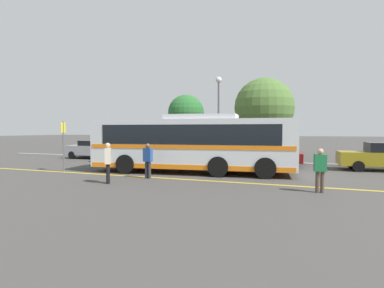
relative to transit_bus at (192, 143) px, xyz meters
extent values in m
plane|color=#423F3D|center=(-0.53, 0.38, -1.61)|extent=(220.00, 220.00, 0.00)
cube|color=gold|center=(-0.01, -2.20, -1.61)|extent=(30.53, 0.20, 0.01)
cube|color=#99999E|center=(-0.01, 5.63, -1.53)|extent=(38.53, 0.36, 0.15)
cube|color=silver|center=(-0.01, 0.00, -0.04)|extent=(10.74, 3.70, 2.50)
cube|color=black|center=(-0.01, 0.00, 0.44)|extent=(9.28, 3.58, 0.99)
cube|color=orange|center=(-0.01, 0.00, -0.18)|extent=(10.54, 3.72, 0.20)
cube|color=orange|center=(-0.01, 0.00, -1.17)|extent=(10.54, 3.71, 0.24)
cube|color=black|center=(-5.26, -0.60, 0.02)|extent=(0.29, 2.21, 1.82)
cube|color=black|center=(-5.26, -0.60, 1.07)|extent=(0.24, 1.76, 0.24)
cube|color=silver|center=(0.51, 0.06, 1.34)|extent=(3.89, 2.42, 0.25)
cube|color=black|center=(-5.54, -0.64, -1.06)|extent=(0.26, 1.88, 0.04)
cube|color=black|center=(-5.54, -0.64, -1.26)|extent=(0.26, 1.88, 0.04)
cylinder|color=black|center=(-3.11, -1.57, -1.11)|extent=(1.03, 0.39, 1.00)
cylinder|color=black|center=(-3.39, 0.83, -1.11)|extent=(1.03, 0.39, 1.00)
cylinder|color=black|center=(1.70, -1.02, -1.11)|extent=(1.03, 0.39, 1.00)
cylinder|color=black|center=(1.42, 1.38, -1.11)|extent=(1.03, 0.39, 1.00)
cylinder|color=black|center=(3.89, -0.77, -1.11)|extent=(1.03, 0.39, 1.00)
cylinder|color=black|center=(3.61, 1.63, -1.11)|extent=(1.03, 0.39, 1.00)
cube|color=#9E9EA3|center=(-10.27, 4.74, -0.94)|extent=(4.16, 1.82, 0.75)
cube|color=black|center=(-10.17, 4.74, -0.36)|extent=(1.77, 1.55, 0.40)
cylinder|color=black|center=(-11.57, 3.97, -1.31)|extent=(0.61, 0.22, 0.60)
cylinder|color=black|center=(-11.52, 5.59, -1.31)|extent=(0.61, 0.22, 0.60)
cylinder|color=black|center=(-9.01, 3.90, -1.31)|extent=(0.61, 0.22, 0.60)
cylinder|color=black|center=(-8.97, 5.52, -1.31)|extent=(0.61, 0.22, 0.60)
cube|color=olive|center=(-3.67, 4.72, -1.04)|extent=(4.68, 2.25, 0.54)
cube|color=black|center=(-3.56, 4.71, -0.53)|extent=(2.04, 1.81, 0.46)
cylinder|color=black|center=(-5.15, 3.95, -1.31)|extent=(0.61, 0.25, 0.60)
cylinder|color=black|center=(-5.00, 5.73, -1.31)|extent=(0.61, 0.25, 0.60)
cylinder|color=black|center=(-2.34, 3.71, -1.31)|extent=(0.61, 0.25, 0.60)
cylinder|color=black|center=(-2.19, 5.50, -1.31)|extent=(0.61, 0.25, 0.60)
cube|color=maroon|center=(3.20, 4.44, -1.02)|extent=(4.76, 2.08, 0.57)
cube|color=black|center=(3.32, 4.44, -0.46)|extent=(2.02, 1.77, 0.57)
cylinder|color=black|center=(1.77, 3.47, -1.31)|extent=(0.61, 0.22, 0.60)
cylinder|color=black|center=(1.72, 5.31, -1.31)|extent=(0.61, 0.22, 0.60)
cylinder|color=black|center=(4.69, 3.56, -1.31)|extent=(0.61, 0.22, 0.60)
cylinder|color=black|center=(4.63, 5.40, -1.31)|extent=(0.61, 0.22, 0.60)
cube|color=olive|center=(9.77, 4.28, -0.93)|extent=(4.72, 2.01, 0.75)
cylinder|color=black|center=(8.38, 3.36, -1.31)|extent=(0.61, 0.23, 0.60)
cylinder|color=black|center=(8.29, 5.03, -1.31)|extent=(0.61, 0.23, 0.60)
cylinder|color=black|center=(-2.20, -4.36, -1.19)|extent=(0.14, 0.14, 0.84)
cylinder|color=black|center=(-2.28, -4.21, -1.19)|extent=(0.14, 0.14, 0.84)
cube|color=beige|center=(-2.24, -4.29, -0.44)|extent=(0.40, 0.47, 0.66)
sphere|color=tan|center=(-2.24, -4.29, 0.01)|extent=(0.23, 0.23, 0.23)
cylinder|color=#2D2D33|center=(-1.39, -2.49, -1.21)|extent=(0.14, 0.14, 0.80)
cylinder|color=#2D2D33|center=(-1.22, -2.51, -1.21)|extent=(0.14, 0.14, 0.80)
cube|color=#264C99|center=(-1.30, -2.50, -0.50)|extent=(0.44, 0.26, 0.63)
sphere|color=brown|center=(-1.30, -2.50, -0.07)|extent=(0.22, 0.22, 0.22)
cylinder|color=brown|center=(6.01, -3.27, -1.22)|extent=(0.14, 0.14, 0.78)
cylinder|color=brown|center=(6.18, -3.25, -1.22)|extent=(0.14, 0.14, 0.78)
cube|color=#1E723F|center=(6.09, -3.26, -0.53)|extent=(0.45, 0.28, 0.61)
sphere|color=tan|center=(6.09, -3.26, -0.11)|extent=(0.21, 0.21, 0.21)
cylinder|color=#59595E|center=(-6.69, -2.08, -0.24)|extent=(0.07, 0.07, 2.73)
cube|color=yellow|center=(-6.69, -2.08, 0.80)|extent=(0.08, 0.40, 0.56)
cylinder|color=#59595E|center=(-0.32, 6.55, 1.27)|extent=(0.14, 0.14, 5.75)
sphere|color=silver|center=(-0.32, 6.55, 4.36)|extent=(0.44, 0.44, 0.44)
cylinder|color=#513823|center=(2.55, 10.12, -0.45)|extent=(0.28, 0.28, 2.32)
sphere|color=#4C7033|center=(2.55, 10.12, 2.51)|extent=(4.81, 4.81, 4.81)
cylinder|color=#513823|center=(-4.39, 10.40, -0.30)|extent=(0.28, 0.28, 2.61)
sphere|color=#28662D|center=(-4.39, 10.40, 2.23)|extent=(3.27, 3.27, 3.27)
camera|label=1|loc=(5.43, -14.91, 0.64)|focal=28.00mm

